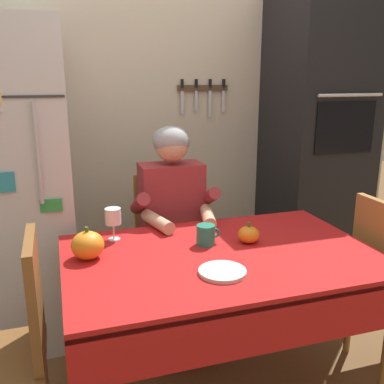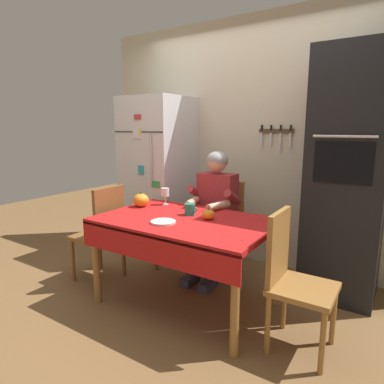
% 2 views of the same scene
% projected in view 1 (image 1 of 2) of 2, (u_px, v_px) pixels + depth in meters
% --- Properties ---
extents(back_wall_assembly, '(3.70, 0.13, 2.60)m').
position_uv_depth(back_wall_assembly, '(163.00, 108.00, 2.97)').
color(back_wall_assembly, beige).
rests_on(back_wall_assembly, ground).
extents(refrigerator, '(0.68, 0.71, 1.80)m').
position_uv_depth(refrigerator, '(8.00, 189.00, 2.43)').
color(refrigerator, silver).
rests_on(refrigerator, ground).
extents(wall_oven, '(0.60, 0.64, 2.10)m').
position_uv_depth(wall_oven, '(316.00, 144.00, 3.01)').
color(wall_oven, black).
rests_on(wall_oven, ground).
extents(dining_table, '(1.40, 0.90, 0.74)m').
position_uv_depth(dining_table, '(223.00, 272.00, 1.96)').
color(dining_table, '#9E6B33').
rests_on(dining_table, ground).
extents(chair_behind_person, '(0.40, 0.40, 0.93)m').
position_uv_depth(chair_behind_person, '(167.00, 241.00, 2.71)').
color(chair_behind_person, '#9E6B33').
rests_on(chair_behind_person, ground).
extents(seated_person, '(0.47, 0.55, 1.25)m').
position_uv_depth(seated_person, '(175.00, 216.00, 2.47)').
color(seated_person, '#38384C').
rests_on(seated_person, ground).
extents(chair_left_side, '(0.40, 0.40, 0.93)m').
position_uv_depth(chair_left_side, '(12.00, 342.00, 1.69)').
color(chair_left_side, brown).
rests_on(chair_left_side, ground).
extents(coffee_mug, '(0.12, 0.09, 0.10)m').
position_uv_depth(coffee_mug, '(206.00, 235.00, 2.04)').
color(coffee_mug, '#237F66').
rests_on(coffee_mug, dining_table).
extents(wine_glass, '(0.08, 0.08, 0.16)m').
position_uv_depth(wine_glass, '(113.00, 217.00, 2.08)').
color(wine_glass, white).
rests_on(wine_glass, dining_table).
extents(pumpkin_large, '(0.10, 0.10, 0.10)m').
position_uv_depth(pumpkin_large, '(249.00, 234.00, 2.07)').
color(pumpkin_large, orange).
rests_on(pumpkin_large, dining_table).
extents(pumpkin_medium, '(0.14, 0.14, 0.15)m').
position_uv_depth(pumpkin_medium, '(88.00, 245.00, 1.88)').
color(pumpkin_medium, orange).
rests_on(pumpkin_medium, dining_table).
extents(serving_tray, '(0.20, 0.20, 0.02)m').
position_uv_depth(serving_tray, '(222.00, 272.00, 1.75)').
color(serving_tray, silver).
rests_on(serving_tray, dining_table).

